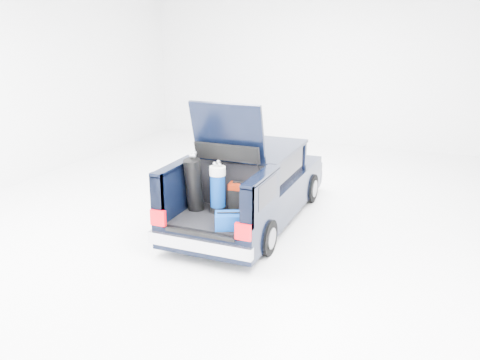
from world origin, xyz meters
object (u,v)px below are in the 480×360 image
at_px(red_suitcase, 238,197).
at_px(black_golf_bag, 194,185).
at_px(blue_duffel, 231,221).
at_px(blue_golf_bag, 218,189).
at_px(car, 252,186).

distance_m(red_suitcase, black_golf_bag, 0.79).
bearing_deg(blue_duffel, blue_golf_bag, 107.40).
xyz_separation_m(red_suitcase, blue_golf_bag, (-0.31, -0.18, 0.17)).
bearing_deg(blue_golf_bag, black_golf_bag, -153.18).
bearing_deg(car, red_suitcase, -79.82).
distance_m(car, blue_duffel, 1.97).
bearing_deg(blue_duffel, car, 77.76).
relative_size(car, blue_golf_bag, 5.08).
height_order(blue_golf_bag, blue_duffel, blue_golf_bag).
height_order(car, blue_duffel, car).
relative_size(car, red_suitcase, 8.80).
relative_size(black_golf_bag, blue_duffel, 1.74).
height_order(car, red_suitcase, car).
relative_size(red_suitcase, black_golf_bag, 0.51).
distance_m(black_golf_bag, blue_duffel, 1.07).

